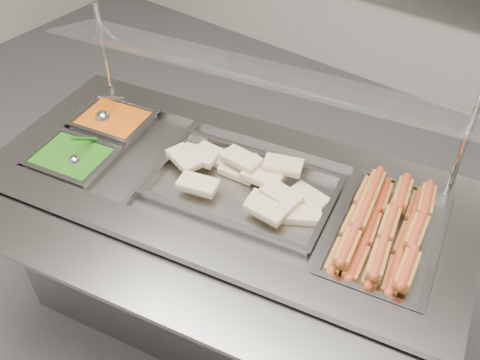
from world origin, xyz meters
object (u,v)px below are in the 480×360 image
Objects in this scene: serving_spoon at (76,157)px; steam_counter at (230,255)px; pan_hotdogs at (385,240)px; pan_wraps at (242,190)px; ladle at (104,117)px; sneeze_guard at (253,72)px.

steam_counter is at bearing 25.30° from serving_spoon.
serving_spoon is at bearing -161.51° from pan_hotdogs.
pan_wraps is at bearing -168.40° from pan_hotdogs.
steam_counter is 0.74m from ladle.
sneeze_guard reaches higher than pan_wraps.
steam_counter is 0.67m from pan_hotdogs.
sneeze_guard reaches higher than steam_counter.
pan_wraps is (0.05, 0.01, 0.38)m from steam_counter.
pan_hotdogs is at bearing -7.68° from sneeze_guard.
ladle reaches higher than pan_hotdogs.
steam_counter is 3.31× the size of pan_hotdogs.
sneeze_guard is 0.71m from serving_spoon.
pan_wraps is 0.67m from ladle.
serving_spoon reaches higher than steam_counter.
pan_hotdogs reaches higher than steam_counter.
pan_hotdogs is 1.11m from serving_spoon.
pan_hotdogs is at bearing 11.60° from pan_wraps.
pan_wraps is 0.62m from serving_spoon.
ladle is at bearing -178.34° from pan_wraps.
serving_spoon reaches higher than pan_hotdogs.
ladle is (-0.67, -0.02, 0.03)m from pan_wraps.
ladle is at bearing 115.62° from serving_spoon.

